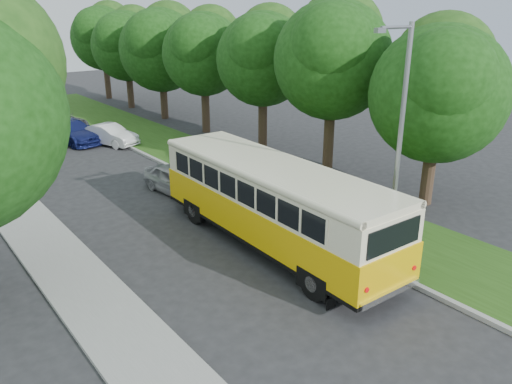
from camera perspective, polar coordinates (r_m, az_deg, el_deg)
ground at (r=17.11m, az=-1.02°, el=-9.01°), size 120.00×120.00×0.00m
curb at (r=22.66m, az=-1.37°, el=-1.20°), size 0.20×70.00×0.15m
grass_verge at (r=24.04m, az=3.13°, el=0.04°), size 4.50×70.00×0.13m
sidewalk at (r=19.32m, az=-21.91°, el=-6.78°), size 2.20×70.00×0.12m
treeline at (r=32.38m, az=-16.53°, el=15.16°), size 24.27×41.91×9.46m
lamppost_near at (r=16.68m, az=15.93°, el=5.62°), size 1.71×0.16×8.00m
warning_sign at (r=25.22m, az=-26.44°, el=2.81°), size 0.56×0.10×2.50m
vintage_bus at (r=18.10m, az=1.90°, el=-1.58°), size 3.11×11.06×3.26m
car_silver at (r=24.14m, az=-9.20°, el=1.39°), size 1.88×4.00×1.33m
car_white at (r=33.82m, az=-16.37°, el=6.29°), size 2.75×4.29×1.34m
car_blue at (r=35.21m, az=-20.27°, el=6.51°), size 3.05×5.43×1.49m
car_grey at (r=38.56m, az=-21.69°, el=7.46°), size 3.51×5.79×1.50m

